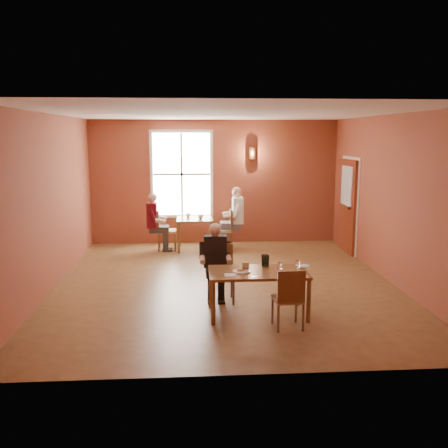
{
  "coord_description": "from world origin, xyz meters",
  "views": [
    {
      "loc": [
        -0.61,
        -8.64,
        2.64
      ],
      "look_at": [
        0.0,
        0.2,
        1.05
      ],
      "focal_mm": 40.0,
      "sensor_mm": 36.0,
      "label": 1
    }
  ],
  "objects": [
    {
      "name": "chair_diner_maroon",
      "position": [
        -1.15,
        2.74,
        0.47
      ],
      "size": [
        0.41,
        0.41,
        0.94
      ],
      "primitive_type": null,
      "rotation": [
        0.0,
        0.0,
        -1.57
      ],
      "color": "#502412",
      "rests_on": "ground"
    },
    {
      "name": "wall_right",
      "position": [
        3.0,
        0.0,
        1.5
      ],
      "size": [
        0.04,
        7.0,
        3.0
      ],
      "primitive_type": "cube",
      "color": "brown",
      "rests_on": "ground"
    },
    {
      "name": "wall_left",
      "position": [
        -3.0,
        0.0,
        1.5
      ],
      "size": [
        0.04,
        7.0,
        3.0
      ],
      "primitive_type": "cube",
      "color": "brown",
      "rests_on": "ground"
    },
    {
      "name": "side_plate",
      "position": [
        1.11,
        -1.41,
        0.68
      ],
      "size": [
        0.18,
        0.18,
        0.01
      ],
      "primitive_type": "cylinder",
      "rotation": [
        0.0,
        0.0,
        -0.05
      ],
      "color": "white",
      "rests_on": "main_table"
    },
    {
      "name": "ceiling",
      "position": [
        0.0,
        0.0,
        3.0
      ],
      "size": [
        6.0,
        7.0,
        0.04
      ],
      "primitive_type": "cube",
      "color": "white",
      "rests_on": "wall_back"
    },
    {
      "name": "chair_diner_white",
      "position": [
        0.15,
        2.74,
        0.46
      ],
      "size": [
        0.41,
        0.41,
        0.93
      ],
      "primitive_type": null,
      "rotation": [
        0.0,
        0.0,
        1.57
      ],
      "color": "#4C2716",
      "rests_on": "ground"
    },
    {
      "name": "chair_empty",
      "position": [
        0.72,
        -2.15,
        0.43
      ],
      "size": [
        0.4,
        0.4,
        0.86
      ],
      "primitive_type": null,
      "rotation": [
        0.0,
        0.0,
        0.06
      ],
      "color": "#572D14",
      "rests_on": "ground"
    },
    {
      "name": "diner_maroon",
      "position": [
        -1.18,
        2.74,
        0.65
      ],
      "size": [
        0.52,
        0.52,
        1.3
      ],
      "primitive_type": null,
      "rotation": [
        0.0,
        0.0,
        -1.57
      ],
      "color": "maroon",
      "rests_on": "ground"
    },
    {
      "name": "wall_sconce",
      "position": [
        0.9,
        3.4,
        2.2
      ],
      "size": [
        0.16,
        0.16,
        0.28
      ],
      "primitive_type": "cylinder",
      "color": "brown",
      "rests_on": "wall_back"
    },
    {
      "name": "goblet_c",
      "position": [
        0.66,
        -1.82,
        0.76
      ],
      "size": [
        0.08,
        0.08,
        0.18
      ],
      "primitive_type": null,
      "rotation": [
        0.0,
        0.0,
        0.05
      ],
      "color": "white",
      "rests_on": "main_table"
    },
    {
      "name": "main_table",
      "position": [
        0.37,
        -1.63,
        0.34
      ],
      "size": [
        1.43,
        0.81,
        0.67
      ],
      "primitive_type": null,
      "color": "brown",
      "rests_on": "ground"
    },
    {
      "name": "chair_diner_main",
      "position": [
        -0.13,
        -0.98,
        0.45
      ],
      "size": [
        0.4,
        0.4,
        0.91
      ],
      "primitive_type": null,
      "rotation": [
        0.0,
        0.0,
        3.14
      ],
      "color": "#4F281B",
      "rests_on": "ground"
    },
    {
      "name": "cup_a",
      "position": [
        -0.37,
        2.67,
        0.78
      ],
      "size": [
        0.16,
        0.16,
        0.09
      ],
      "primitive_type": "imported",
      "rotation": [
        0.0,
        0.0,
        0.4
      ],
      "color": "white",
      "rests_on": "second_table"
    },
    {
      "name": "goblet_b",
      "position": [
        0.94,
        -1.75,
        0.77
      ],
      "size": [
        0.09,
        0.09,
        0.19
      ],
      "primitive_type": null,
      "rotation": [
        0.0,
        0.0,
        0.24
      ],
      "color": "white",
      "rests_on": "main_table"
    },
    {
      "name": "window",
      "position": [
        -0.8,
        3.45,
        1.7
      ],
      "size": [
        1.36,
        0.1,
        1.96
      ],
      "primitive_type": "cube",
      "color": "white",
      "rests_on": "wall_back"
    },
    {
      "name": "diner_main",
      "position": [
        -0.13,
        -1.01,
        0.6
      ],
      "size": [
        0.48,
        0.48,
        1.2
      ],
      "primitive_type": null,
      "rotation": [
        0.0,
        0.0,
        3.14
      ],
      "color": "#42261D",
      "rests_on": "ground"
    },
    {
      "name": "menu_stand",
      "position": [
        0.52,
        -1.37,
        0.76
      ],
      "size": [
        0.11,
        0.06,
        0.18
      ],
      "primitive_type": "cube",
      "rotation": [
        0.0,
        0.0,
        -0.02
      ],
      "color": "black",
      "rests_on": "main_table"
    },
    {
      "name": "sunglasses",
      "position": [
        0.93,
        -1.9,
        0.68
      ],
      "size": [
        0.13,
        0.07,
        0.02
      ],
      "primitive_type": "cube",
      "rotation": [
        0.0,
        0.0,
        0.26
      ],
      "color": "black",
      "rests_on": "main_table"
    },
    {
      "name": "wall_front",
      "position": [
        0.0,
        -3.5,
        1.5
      ],
      "size": [
        6.0,
        0.04,
        3.0
      ],
      "primitive_type": "cube",
      "color": "brown",
      "rests_on": "ground"
    },
    {
      "name": "knife",
      "position": [
        0.32,
        -1.92,
        0.67
      ],
      "size": [
        0.19,
        0.02,
        0.0
      ],
      "primitive_type": "cube",
      "rotation": [
        0.0,
        0.0,
        0.01
      ],
      "color": "silver",
      "rests_on": "main_table"
    },
    {
      "name": "diner_white",
      "position": [
        0.18,
        2.74,
        0.7
      ],
      "size": [
        0.56,
        0.56,
        1.4
      ],
      "primitive_type": null,
      "rotation": [
        0.0,
        0.0,
        1.57
      ],
      "color": "silver",
      "rests_on": "ground"
    },
    {
      "name": "second_table",
      "position": [
        -0.5,
        2.74,
        0.37
      ],
      "size": [
        0.83,
        0.83,
        0.74
      ],
      "primitive_type": null,
      "color": "brown",
      "rests_on": "ground"
    },
    {
      "name": "plate_food",
      "position": [
        0.13,
        -1.67,
        0.69
      ],
      "size": [
        0.34,
        0.34,
        0.03
      ],
      "primitive_type": "cylinder",
      "rotation": [
        0.0,
        0.0,
        0.33
      ],
      "color": "silver",
      "rests_on": "main_table"
    },
    {
      "name": "sandwich",
      "position": [
        0.19,
        -1.58,
        0.73
      ],
      "size": [
        0.09,
        0.09,
        0.11
      ],
      "primitive_type": "cube",
      "rotation": [
        0.0,
        0.0,
        0.08
      ],
      "color": "tan",
      "rests_on": "main_table"
    },
    {
      "name": "ground",
      "position": [
        0.0,
        0.0,
        0.0
      ],
      "size": [
        6.0,
        7.0,
        0.01
      ],
      "primitive_type": "cube",
      "color": "brown",
      "rests_on": "ground"
    },
    {
      "name": "door",
      "position": [
        2.94,
        2.3,
        1.05
      ],
      "size": [
        0.12,
        1.04,
        2.1
      ],
      "primitive_type": "cube",
      "color": "maroon",
      "rests_on": "ground"
    },
    {
      "name": "napkin",
      "position": [
        -0.05,
        -1.82,
        0.67
      ],
      "size": [
        0.18,
        0.18,
        0.01
      ],
      "primitive_type": "cube",
      "rotation": [
        0.0,
        0.0,
        -0.06
      ],
      "color": "white",
      "rests_on": "main_table"
    },
    {
      "name": "wall_back",
      "position": [
        0.0,
        3.5,
        1.5
      ],
      "size": [
        6.0,
        0.04,
        3.0
      ],
      "primitive_type": "cube",
      "color": "brown",
      "rests_on": "ground"
    },
    {
      "name": "cup_b",
      "position": [
        -0.66,
        2.86,
        0.78
      ],
      "size": [
        0.12,
        0.12,
        0.1
      ],
      "primitive_type": "imported",
      "rotation": [
        0.0,
        0.0,
        -0.21
      ],
      "color": "white",
      "rests_on": "second_table"
    }
  ]
}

